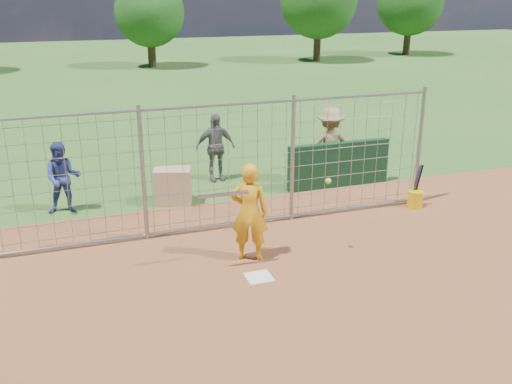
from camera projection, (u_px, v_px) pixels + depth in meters
name	position (u px, v px, depth m)	size (l,w,h in m)	color
ground	(255.00, 272.00, 9.68)	(100.00, 100.00, 0.00)	#2D591E
infield_dirt	(335.00, 380.00, 7.01)	(18.00, 18.00, 0.00)	brown
home_plate	(259.00, 277.00, 9.50)	(0.43, 0.43, 0.02)	silver
dugout_wall	(339.00, 165.00, 13.76)	(2.60, 0.20, 1.10)	#11381E
batter	(249.00, 212.00, 9.89)	(0.65, 0.43, 1.78)	orange
bystander_a	(63.00, 178.00, 12.04)	(0.76, 0.59, 1.55)	navy
bystander_b	(215.00, 147.00, 14.11)	(1.00, 0.42, 1.70)	#58585D
bystander_c	(330.00, 146.00, 13.91)	(1.22, 0.70, 1.89)	#90794F
equipment_bin	(173.00, 186.00, 12.72)	(0.80, 0.55, 0.80)	tan
equipment_in_play	(250.00, 191.00, 9.41)	(2.39, 0.12, 0.10)	silver
bucket_with_bats	(415.00, 197.00, 12.51)	(0.34, 0.35, 0.98)	#E3B10B
backstop_fence	(221.00, 169.00, 11.04)	(9.08, 0.08, 2.60)	gray
tree_line	(151.00, 4.00, 34.43)	(44.66, 6.72, 6.48)	#3F2B19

